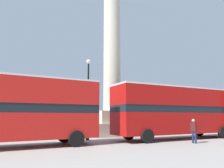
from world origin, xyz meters
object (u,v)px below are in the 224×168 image
at_px(street_lamp, 88,98).
at_px(pedestrian_near_lamp, 194,130).
at_px(bus_b, 176,110).
at_px(monument_column, 112,80).
at_px(bus_c, 13,108).
at_px(equestrian_statue, 164,118).

xyz_separation_m(street_lamp, pedestrian_near_lamp, (6.23, -5.23, -2.47)).
distance_m(bus_b, street_lamp, 7.63).
xyz_separation_m(monument_column, bus_c, (-9.63, -6.38, -3.45)).
distance_m(monument_column, bus_c, 12.06).
xyz_separation_m(equestrian_statue, pedestrian_near_lamp, (-7.63, -13.06, -0.74)).
bearing_deg(bus_b, pedestrian_near_lamp, -110.41).
xyz_separation_m(bus_c, pedestrian_near_lamp, (11.88, -2.71, -1.44)).
relative_size(monument_column, equestrian_statue, 3.18).
bearing_deg(street_lamp, equestrian_statue, 29.48).
height_order(monument_column, bus_c, monument_column).
bearing_deg(equestrian_statue, street_lamp, -164.46).
height_order(monument_column, equestrian_statue, monument_column).
bearing_deg(bus_c, monument_column, 29.82).
bearing_deg(bus_b, monument_column, 115.08).
bearing_deg(bus_c, street_lamp, 20.31).
bearing_deg(pedestrian_near_lamp, monument_column, 9.88).
bearing_deg(pedestrian_near_lamp, bus_c, 73.12).
xyz_separation_m(bus_c, equestrian_statue, (19.51, 10.35, -0.70)).
bearing_deg(bus_b, street_lamp, 159.46).
bearing_deg(monument_column, street_lamp, -135.85).
distance_m(monument_column, bus_b, 7.84).
bearing_deg(street_lamp, monument_column, 44.15).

